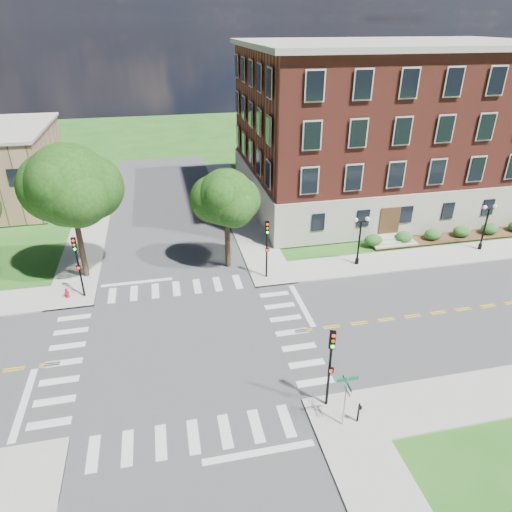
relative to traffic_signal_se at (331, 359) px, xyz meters
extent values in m
plane|color=#235818|center=(-7.19, 6.62, -3.19)|extent=(160.00, 160.00, 0.00)
cube|color=#3D3D3F|center=(-7.19, 6.62, -3.18)|extent=(90.00, 12.00, 0.01)
cube|color=#3D3D3F|center=(-7.19, 6.62, -3.18)|extent=(12.00, 90.00, 0.01)
cube|color=#9E9B93|center=(15.81, 14.37, -3.13)|extent=(34.00, 3.50, 0.12)
cube|color=#9E9B93|center=(0.56, 29.62, -3.13)|extent=(3.50, 34.00, 0.12)
cube|color=#9E9B93|center=(-14.94, 29.62, -3.13)|extent=(3.50, 34.00, 0.12)
cube|color=silver|center=(1.61, 9.62, -3.19)|extent=(0.40, 5.50, 0.00)
cube|color=#ADA799|center=(16.81, 28.62, -0.97)|extent=(30.00, 20.00, 4.20)
cube|color=maroon|center=(16.81, 28.62, 7.03)|extent=(29.55, 19.70, 11.80)
cube|color=#ADA799|center=(16.81, 28.62, 13.18)|extent=(30.60, 20.60, 0.50)
cube|color=#472D19|center=(12.81, 18.58, -1.37)|extent=(2.00, 0.10, 2.80)
cylinder|color=#2E2417|center=(-14.15, 17.25, -0.81)|extent=(0.44, 0.44, 4.50)
sphere|color=#143A0F|center=(-14.15, 17.25, 4.53)|extent=(6.18, 6.18, 6.18)
cylinder|color=#2E2417|center=(-2.70, 16.54, -1.17)|extent=(0.44, 0.44, 3.79)
sphere|color=#143A0F|center=(-2.70, 16.54, 2.98)|extent=(4.51, 4.51, 4.51)
cylinder|color=black|center=(0.00, 0.02, -1.17)|extent=(0.14, 0.14, 3.80)
cube|color=black|center=(0.00, 0.02, 1.23)|extent=(0.37, 0.31, 1.00)
cylinder|color=red|center=(0.00, -0.11, 1.56)|extent=(0.19, 0.11, 0.18)
cylinder|color=orange|center=(0.00, -0.11, 1.23)|extent=(0.19, 0.11, 0.18)
cylinder|color=#19E533|center=(0.00, -0.11, 0.90)|extent=(0.19, 0.11, 0.18)
cube|color=black|center=(0.00, -0.16, -0.57)|extent=(0.32, 0.21, 0.30)
cylinder|color=black|center=(0.00, 13.98, -1.17)|extent=(0.14, 0.14, 3.80)
cube|color=black|center=(0.00, 13.98, 1.23)|extent=(0.34, 0.26, 1.00)
cylinder|color=red|center=(0.00, 13.85, 1.56)|extent=(0.18, 0.07, 0.18)
cylinder|color=orange|center=(0.00, 13.85, 1.23)|extent=(0.18, 0.07, 0.18)
cylinder|color=#19E533|center=(0.00, 13.85, 0.90)|extent=(0.18, 0.07, 0.18)
cube|color=black|center=(0.00, 13.80, -0.57)|extent=(0.31, 0.16, 0.30)
cylinder|color=black|center=(-13.97, 14.06, -1.17)|extent=(0.14, 0.14, 3.80)
cube|color=black|center=(-13.97, 14.06, 1.23)|extent=(0.32, 0.22, 1.00)
cylinder|color=red|center=(-13.97, 13.93, 1.56)|extent=(0.18, 0.05, 0.18)
cylinder|color=orange|center=(-13.97, 13.93, 1.23)|extent=(0.18, 0.05, 0.18)
cylinder|color=#19E533|center=(-13.97, 13.93, 0.90)|extent=(0.18, 0.05, 0.18)
cube|color=black|center=(-13.97, 13.88, -0.57)|extent=(0.30, 0.12, 0.30)
cylinder|color=black|center=(7.98, 14.49, -2.82)|extent=(0.32, 0.32, 0.50)
cylinder|color=black|center=(7.98, 14.49, -1.17)|extent=(0.16, 0.16, 3.80)
cube|color=black|center=(7.98, 14.49, 0.78)|extent=(1.00, 0.06, 0.06)
sphere|color=white|center=(7.48, 14.49, 0.98)|extent=(0.36, 0.36, 0.36)
sphere|color=white|center=(8.48, 14.49, 0.98)|extent=(0.36, 0.36, 0.36)
cylinder|color=black|center=(19.91, 14.76, -2.82)|extent=(0.32, 0.32, 0.50)
cylinder|color=black|center=(19.91, 14.76, -1.17)|extent=(0.16, 0.16, 3.80)
cube|color=black|center=(19.91, 14.76, 0.78)|extent=(1.00, 0.06, 0.06)
sphere|color=white|center=(19.41, 14.76, 0.98)|extent=(0.36, 0.36, 0.36)
sphere|color=white|center=(20.41, 14.76, 0.98)|extent=(0.36, 0.36, 0.36)
cylinder|color=gray|center=(0.32, -1.48, -1.52)|extent=(0.07, 0.07, 3.10)
cube|color=#0C6337|center=(0.32, -1.48, -0.07)|extent=(1.10, 0.03, 0.20)
cube|color=#0C6337|center=(0.32, -1.48, -0.32)|extent=(0.03, 1.10, 0.20)
cube|color=silver|center=(0.37, -1.48, -0.77)|extent=(0.03, 0.75, 0.25)
cylinder|color=black|center=(1.15, -1.46, -2.47)|extent=(0.10, 0.10, 1.20)
cube|color=black|center=(1.15, -1.58, -2.02)|extent=(0.14, 0.08, 0.22)
cylinder|color=red|center=(-15.17, 14.14, -3.02)|extent=(0.32, 0.32, 0.10)
cylinder|color=red|center=(-15.17, 14.14, -2.77)|extent=(0.22, 0.22, 0.60)
sphere|color=red|center=(-15.17, 14.14, -2.44)|extent=(0.24, 0.24, 0.24)
cylinder|color=red|center=(-15.17, 14.14, -2.69)|extent=(0.35, 0.12, 0.12)
cylinder|color=red|center=(-15.17, 14.14, -2.69)|extent=(0.12, 0.35, 0.12)
camera|label=1|loc=(-7.51, -16.87, 15.33)|focal=32.00mm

